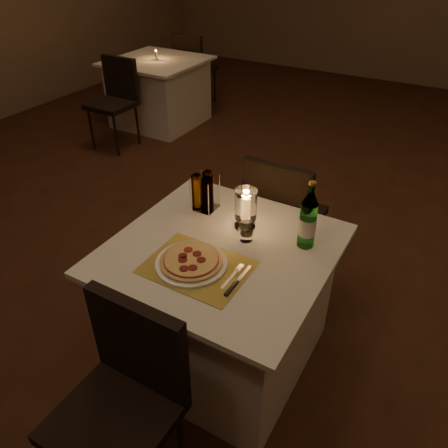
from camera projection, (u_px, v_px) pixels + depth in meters
The scene contains 17 objects.
floor at pixel (256, 264), 3.11m from camera, with size 8.00×10.00×0.02m, color #462416.
main_table at pixel (222, 304), 2.24m from camera, with size 1.00×1.00×0.74m.
chair_near at pixel (126, 388), 1.63m from camera, with size 0.42×0.42×0.90m.
chair_far at pixel (281, 210), 2.65m from camera, with size 0.42×0.42×0.90m.
placemat at pixel (197, 267), 1.91m from camera, with size 0.45×0.34×0.00m, color gold.
plate at pixel (191, 263), 1.92m from camera, with size 0.32×0.32×0.01m, color white.
pizza at pixel (191, 260), 1.91m from camera, with size 0.28×0.28×0.02m.
fork at pixel (234, 274), 1.87m from camera, with size 0.02×0.18×0.00m.
knife at pixel (234, 285), 1.81m from camera, with size 0.02×0.22×0.01m.
tumbler at pixel (246, 233), 2.06m from camera, with size 0.08×0.08×0.08m, color white, non-canonical shape.
water_bottle at pixel (308, 221), 1.98m from camera, with size 0.08×0.08×0.34m.
hurricane_candle at pixel (246, 206), 2.11m from camera, with size 0.11×0.11×0.21m.
cruet_caddy at pixel (204, 193), 2.26m from camera, with size 0.12×0.12×0.21m.
neighbor_table_left at pixel (159, 92), 5.11m from camera, with size 1.00×1.00×0.74m.
neighbor_chair_la at pixel (116, 94), 4.50m from camera, with size 0.42×0.42×0.90m.
neighbor_chair_lb at pixel (192, 63), 5.52m from camera, with size 0.42×0.42×0.90m.
neighbor_candle_left at pixel (156, 55), 4.87m from camera, with size 0.03×0.03×0.11m.
Camera 1 is at (1.01, -2.19, 1.98)m, focal length 35.00 mm.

